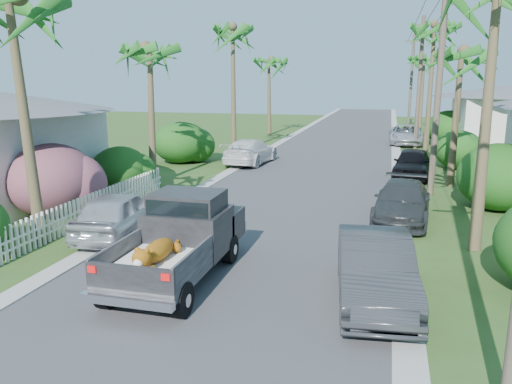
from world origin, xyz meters
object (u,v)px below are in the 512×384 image
(parked_car_rn, at_px, (375,269))
(palm_r_c, at_px, (435,26))
(palm_l_d, at_px, (269,60))
(utility_pole_d, at_px, (411,81))
(parked_car_rm, at_px, (402,202))
(parked_car_ln, at_px, (119,213))
(parked_car_rf, at_px, (412,164))
(parked_car_lf, at_px, (251,152))
(pickup_truck, at_px, (184,236))
(palm_r_b, at_px, (462,52))
(palm_l_b, at_px, (148,48))
(parked_car_rd, at_px, (406,135))
(palm_r_d, at_px, (424,57))
(palm_l_c, at_px, (233,28))
(utility_pole_c, at_px, (419,82))
(utility_pole_b, at_px, (439,84))

(parked_car_rn, xyz_separation_m, palm_r_c, (2.60, 24.35, 7.38))
(palm_l_d, distance_m, utility_pole_d, 15.19)
(parked_car_rm, bearing_deg, parked_car_ln, -149.75)
(parked_car_rm, xyz_separation_m, parked_car_rf, (0.63, 8.05, 0.07))
(parked_car_lf, relative_size, palm_l_d, 0.64)
(parked_car_rn, bearing_deg, pickup_truck, 168.92)
(parked_car_rf, relative_size, parked_car_ln, 1.00)
(parked_car_rf, relative_size, palm_l_d, 0.55)
(parked_car_lf, xyz_separation_m, palm_r_b, (10.52, -3.62, 5.23))
(palm_l_b, bearing_deg, parked_car_rd, 56.94)
(parked_car_lf, distance_m, palm_r_d, 24.53)
(parked_car_rf, bearing_deg, palm_l_d, 129.08)
(parked_car_rf, distance_m, palm_l_b, 13.74)
(pickup_truck, height_order, palm_l_d, palm_l_d)
(parked_car_rd, bearing_deg, pickup_truck, -102.73)
(parked_car_lf, xyz_separation_m, palm_l_c, (-2.08, 3.38, 7.20))
(pickup_truck, distance_m, palm_l_c, 21.72)
(parked_car_ln, relative_size, utility_pole_c, 0.47)
(utility_pole_b, relative_size, utility_pole_d, 1.00)
(pickup_truck, xyz_separation_m, palm_r_c, (7.26, 23.99, 7.10))
(parked_car_rd, xyz_separation_m, utility_pole_d, (0.60, 12.87, 3.88))
(parked_car_rf, relative_size, palm_l_b, 0.57)
(parked_car_rn, distance_m, parked_car_rf, 15.02)
(utility_pole_d, bearing_deg, palm_l_d, -143.36)
(pickup_truck, xyz_separation_m, palm_l_d, (-5.44, 31.99, 5.43))
(palm_r_d, height_order, utility_pole_b, utility_pole_b)
(utility_pole_d, bearing_deg, utility_pole_b, -90.00)
(parked_car_ln, bearing_deg, parked_car_rd, -116.60)
(parked_car_rn, relative_size, parked_car_rf, 1.05)
(parked_car_rf, height_order, utility_pole_b, utility_pole_b)
(pickup_truck, height_order, utility_pole_d, utility_pole_d)
(pickup_truck, xyz_separation_m, parked_car_rd, (6.06, 28.12, -0.29))
(pickup_truck, distance_m, parked_car_rf, 15.79)
(parked_car_lf, distance_m, palm_r_b, 12.30)
(pickup_truck, relative_size, parked_car_ln, 1.21)
(parked_car_ln, height_order, palm_l_b, palm_l_b)
(palm_r_d, bearing_deg, palm_r_c, -91.23)
(parked_car_rf, height_order, palm_l_b, palm_l_b)
(parked_car_rm, bearing_deg, utility_pole_c, 90.83)
(palm_l_d, height_order, utility_pole_c, utility_pole_c)
(palm_l_c, xyz_separation_m, utility_pole_c, (11.60, 6.00, -3.31))
(palm_r_b, distance_m, utility_pole_c, 13.11)
(parked_car_ln, height_order, utility_pole_d, utility_pole_d)
(pickup_truck, bearing_deg, palm_l_d, 99.65)
(palm_l_b, bearing_deg, parked_car_ln, -71.53)
(palm_l_b, distance_m, palm_l_c, 10.19)
(parked_car_ln, distance_m, parked_car_lf, 14.19)
(parked_car_rf, height_order, utility_pole_d, utility_pole_d)
(pickup_truck, relative_size, palm_r_d, 0.64)
(pickup_truck, xyz_separation_m, parked_car_rf, (6.01, 14.60, -0.29))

